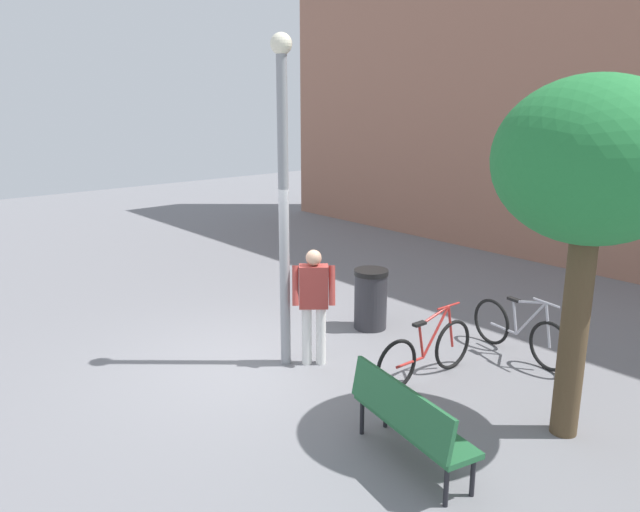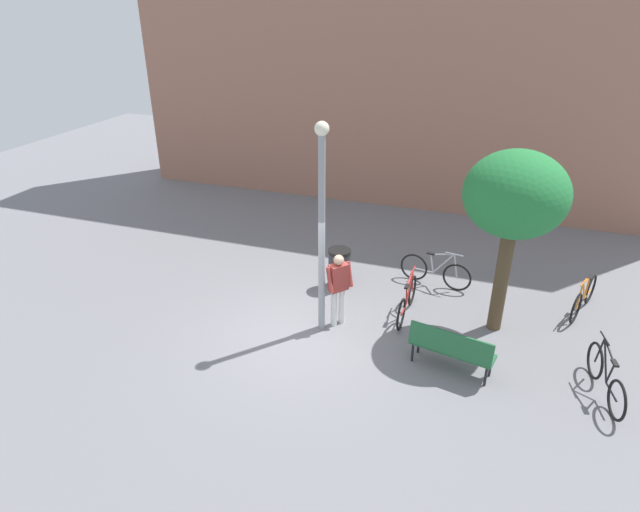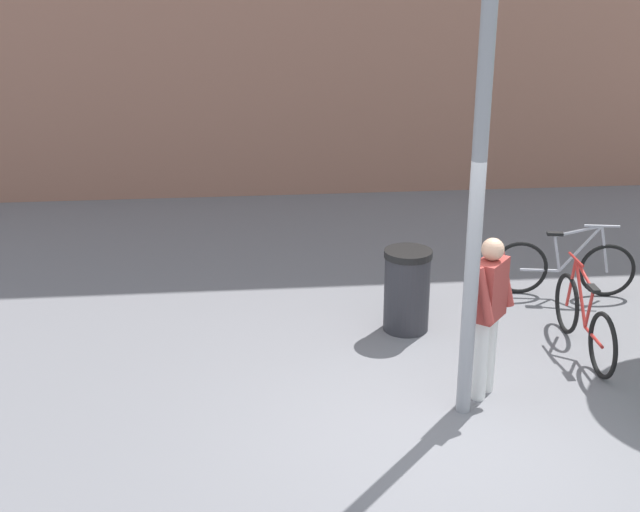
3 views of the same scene
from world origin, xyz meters
name	(u,v)px [view 2 (image 2 of 3)]	position (x,y,z in m)	size (l,w,h in m)	color
ground_plane	(303,335)	(0.00, 0.00, 0.00)	(36.00, 36.00, 0.00)	slate
building_facade	(403,53)	(0.00, 9.11, 4.80)	(17.95, 2.00, 9.60)	#9E6B56
lamppost	(322,218)	(0.30, 0.37, 2.57)	(0.28, 0.28, 4.47)	gray
person_by_lamppost	(338,285)	(0.58, 0.66, 0.97)	(0.55, 0.60, 1.67)	white
park_bench	(451,347)	(3.09, -0.20, 0.55)	(1.66, 0.79, 0.92)	#236038
plaza_tree	(515,197)	(3.82, 1.63, 3.01)	(2.02, 2.02, 3.92)	brown
bicycle_orange	(584,297)	(5.66, 2.93, 0.38)	(0.68, 1.71, 0.97)	black
bicycle_silver	(435,271)	(2.32, 3.10, 0.38)	(1.79, 0.38, 0.97)	black
bicycle_black	(606,378)	(5.79, 0.00, 0.38)	(0.44, 1.78, 0.97)	black
bicycle_red	(407,301)	(1.93, 1.48, 0.38)	(0.11, 1.81, 0.97)	black
trash_bin	(339,268)	(0.10, 2.27, 0.50)	(0.56, 0.56, 0.99)	#2D2D33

